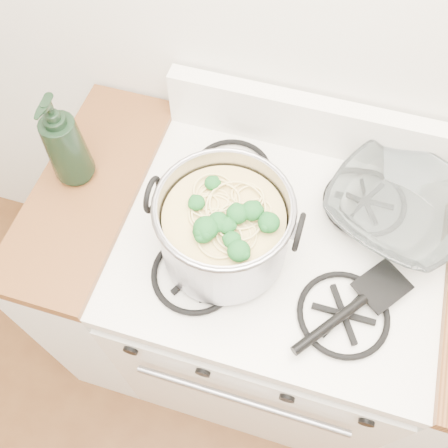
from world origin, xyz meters
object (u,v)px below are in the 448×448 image
spatula (383,285)px  gas_range (268,308)px  glass_bowl (395,212)px  bottle (63,140)px  stock_pot (224,229)px

spatula → gas_range: bearing=-157.0°
glass_bowl → bottle: bottle is taller
stock_pot → glass_bowl: (0.37, 0.20, -0.08)m
gas_range → glass_bowl: (0.24, 0.13, 0.50)m
gas_range → stock_pot: bearing=-150.0°
gas_range → glass_bowl: size_ratio=7.20×
glass_bowl → gas_range: bearing=-151.6°
bottle → gas_range: bearing=-5.9°
gas_range → glass_bowl: glass_bowl is taller
stock_pot → glass_bowl: 0.42m
glass_bowl → bottle: 0.80m
stock_pot → bottle: (-0.42, 0.10, 0.04)m
stock_pot → spatula: stock_pot is taller
spatula → bottle: size_ratio=1.18×
gas_range → spatula: size_ratio=2.98×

